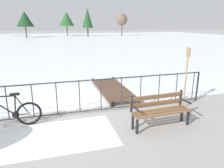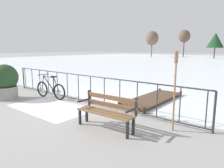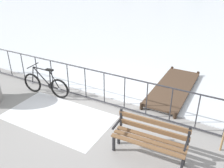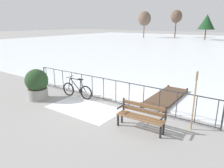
{
  "view_description": "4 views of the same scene",
  "coord_description": "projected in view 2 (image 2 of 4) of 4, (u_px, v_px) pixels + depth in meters",
  "views": [
    {
      "loc": [
        -0.41,
        -6.07,
        2.68
      ],
      "look_at": [
        1.43,
        0.27,
        0.8
      ],
      "focal_mm": 34.09,
      "sensor_mm": 36.0,
      "label": 1
    },
    {
      "loc": [
        5.57,
        -5.22,
        2.05
      ],
      "look_at": [
        1.25,
        0.1,
        0.85
      ],
      "focal_mm": 32.98,
      "sensor_mm": 36.0,
      "label": 2
    },
    {
      "loc": [
        3.55,
        -5.37,
        3.83
      ],
      "look_at": [
        0.69,
        -0.17,
        0.85
      ],
      "focal_mm": 38.66,
      "sensor_mm": 36.0,
      "label": 3
    },
    {
      "loc": [
        5.16,
        -7.1,
        3.42
      ],
      "look_at": [
        0.3,
        -0.23,
        0.95
      ],
      "focal_mm": 33.68,
      "sensor_mm": 36.0,
      "label": 4
    }
  ],
  "objects": [
    {
      "name": "bicycle_near_railing",
      "position": [
        51.0,
        90.0,
        8.44
      ],
      "size": [
        1.71,
        0.52,
        0.97
      ],
      "color": "black",
      "rests_on": "ground"
    },
    {
      "name": "ground_plane",
      "position": [
        85.0,
        103.0,
        7.8
      ],
      "size": [
        160.0,
        160.0,
        0.0
      ],
      "primitive_type": "plane",
      "color": "gray"
    },
    {
      "name": "park_bench",
      "position": [
        107.0,
        109.0,
        5.26
      ],
      "size": [
        1.62,
        0.55,
        0.89
      ],
      "color": "brown",
      "rests_on": "ground"
    },
    {
      "name": "tree_east_mid",
      "position": [
        184.0,
        36.0,
        47.7
      ],
      "size": [
        2.64,
        2.64,
        6.23
      ],
      "color": "brown",
      "rests_on": "ground"
    },
    {
      "name": "railing_fence",
      "position": [
        84.0,
        88.0,
        7.71
      ],
      "size": [
        9.06,
        0.06,
        1.07
      ],
      "color": "#2D2D33",
      "rests_on": "ground"
    },
    {
      "name": "oar_upright",
      "position": [
        175.0,
        86.0,
        4.99
      ],
      "size": [
        0.04,
        0.16,
        1.98
      ],
      "color": "#937047",
      "rests_on": "ground"
    },
    {
      "name": "tree_far_west",
      "position": [
        215.0,
        40.0,
        40.05
      ],
      "size": [
        3.24,
        3.24,
        4.96
      ],
      "color": "brown",
      "rests_on": "ground"
    },
    {
      "name": "tree_extra",
      "position": [
        152.0,
        38.0,
        47.31
      ],
      "size": [
        2.95,
        2.95,
        5.91
      ],
      "color": "brown",
      "rests_on": "ground"
    },
    {
      "name": "planter_with_shrub",
      "position": [
        5.0,
        81.0,
        8.3
      ],
      "size": [
        1.04,
        1.04,
        1.41
      ],
      "color": "gray",
      "rests_on": "ground"
    },
    {
      "name": "wooden_dock",
      "position": [
        153.0,
        98.0,
        8.02
      ],
      "size": [
        1.1,
        3.21,
        0.2
      ],
      "color": "#4C3828",
      "rests_on": "ground"
    },
    {
      "name": "snow_patch",
      "position": [
        50.0,
        107.0,
        7.17
      ],
      "size": [
        2.99,
        1.68,
        0.01
      ],
      "primitive_type": "cube",
      "color": "white",
      "rests_on": "ground"
    }
  ]
}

